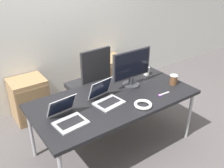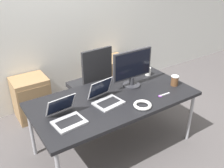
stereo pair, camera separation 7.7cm
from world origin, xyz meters
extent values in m
plane|color=#514C4C|center=(0.00, 0.00, 0.00)|extent=(14.00, 14.00, 0.00)
cube|color=silver|center=(0.00, 1.47, 1.30)|extent=(10.00, 0.05, 2.60)
cube|color=black|center=(0.00, 0.00, 0.69)|extent=(1.88, 0.94, 0.04)
cylinder|color=#99999E|center=(0.88, -0.41, 0.34)|extent=(0.04, 0.04, 0.67)
cylinder|color=#99999E|center=(-0.88, 0.41, 0.34)|extent=(0.04, 0.04, 0.67)
cylinder|color=#99999E|center=(0.88, 0.41, 0.34)|extent=(0.04, 0.04, 0.67)
cylinder|color=#232326|center=(0.10, 0.82, 0.02)|extent=(0.56, 0.56, 0.04)
cylinder|color=gray|center=(0.10, 0.82, 0.25)|extent=(0.05, 0.05, 0.43)
cube|color=#232326|center=(0.10, 0.82, 0.47)|extent=(0.50, 0.50, 0.07)
cube|color=#232326|center=(0.11, 0.56, 0.80)|extent=(0.44, 0.06, 0.60)
cube|color=#99754C|center=(-0.63, 1.22, 0.31)|extent=(0.48, 0.42, 0.62)
cube|color=olive|center=(-0.63, 1.01, 0.31)|extent=(0.44, 0.01, 0.50)
cube|color=#99754C|center=(0.78, 1.22, 0.31)|extent=(0.48, 0.42, 0.62)
cube|color=olive|center=(0.78, 1.01, 0.31)|extent=(0.44, 0.01, 0.50)
cube|color=#ADADB2|center=(-0.13, -0.08, 0.72)|extent=(0.33, 0.27, 0.02)
cube|color=black|center=(-0.13, -0.08, 0.73)|extent=(0.26, 0.16, 0.00)
cube|color=#ADADB2|center=(-0.14, 0.07, 0.84)|extent=(0.31, 0.13, 0.22)
cube|color=black|center=(-0.14, 0.06, 0.84)|extent=(0.28, 0.11, 0.20)
cube|color=#ADADB2|center=(-0.64, -0.17, 0.72)|extent=(0.32, 0.26, 0.02)
cube|color=black|center=(-0.64, -0.17, 0.73)|extent=(0.26, 0.15, 0.00)
cube|color=#ADADB2|center=(-0.64, -0.01, 0.84)|extent=(0.31, 0.14, 0.21)
cube|color=black|center=(-0.64, -0.01, 0.84)|extent=(0.28, 0.12, 0.19)
cylinder|color=#2D2D33|center=(0.34, 0.12, 0.72)|extent=(0.21, 0.21, 0.02)
cylinder|color=#2D2D33|center=(0.34, 0.12, 0.78)|extent=(0.06, 0.06, 0.09)
cube|color=#2D2D33|center=(0.34, 0.12, 1.00)|extent=(0.54, 0.03, 0.35)
cube|color=black|center=(0.34, 0.10, 1.00)|extent=(0.50, 0.00, 0.31)
cylinder|color=white|center=(0.71, 0.25, 0.77)|extent=(0.08, 0.08, 0.11)
cylinder|color=brown|center=(0.79, -0.16, 0.77)|extent=(0.09, 0.09, 0.12)
cylinder|color=white|center=(0.79, -0.16, 0.83)|extent=(0.09, 0.09, 0.01)
torus|color=white|center=(0.14, -0.33, 0.73)|extent=(0.20, 0.20, 0.03)
cube|color=#B2B2B7|center=(0.52, -0.28, 0.72)|extent=(0.15, 0.03, 0.01)
torus|color=purple|center=(0.45, -0.27, 0.72)|extent=(0.05, 0.05, 0.01)
camera|label=1|loc=(-1.44, -1.99, 2.15)|focal=40.00mm
camera|label=2|loc=(-1.38, -2.04, 2.15)|focal=40.00mm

